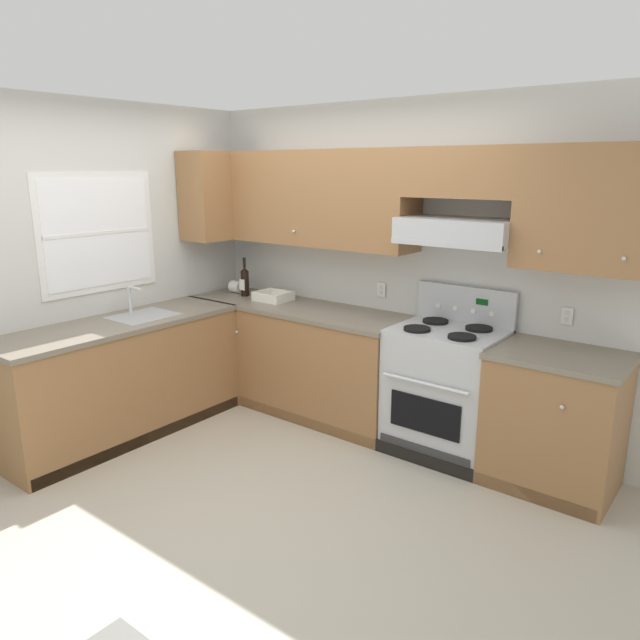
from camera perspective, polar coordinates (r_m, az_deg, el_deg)
ground_plane at (r=4.17m, az=-7.89°, el=-15.05°), size 7.04×7.04×0.00m
wall_back at (r=4.64m, az=8.75°, el=7.29°), size 4.68×0.57×2.55m
wall_left at (r=5.08m, az=-19.28°, el=5.71°), size 0.47×4.00×2.55m
counter_back_run at (r=4.80m, az=3.40°, el=-4.98°), size 3.60×0.65×0.91m
counter_left_run at (r=4.88m, az=-18.41°, el=-5.27°), size 0.63×1.91×1.13m
stove at (r=4.43m, az=11.89°, el=-6.56°), size 0.76×0.62×1.20m
wine_bottle at (r=5.43m, az=-7.22°, el=3.76°), size 0.07×0.08×0.35m
bowl at (r=5.23m, az=-4.49°, el=2.18°), size 0.30×0.25×0.08m
paper_towel_roll at (r=5.60m, az=-8.00°, el=3.18°), size 0.12×0.11×0.11m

